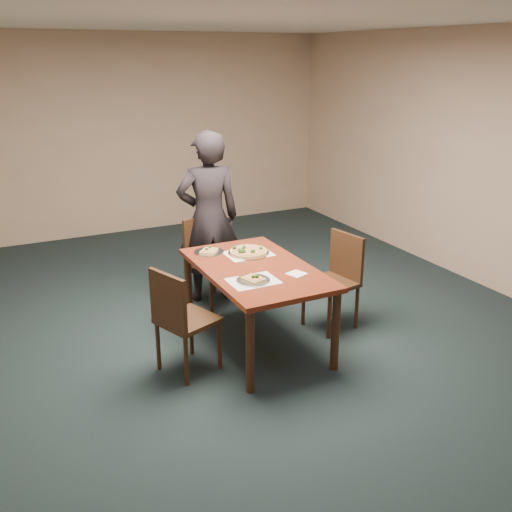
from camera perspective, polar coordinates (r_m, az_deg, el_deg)
name	(u,v)px	position (r m, az deg, el deg)	size (l,w,h in m)	color
ground	(251,344)	(5.27, -0.51, -8.81)	(8.00, 8.00, 0.00)	black
room_shell	(250,154)	(4.70, -0.58, 10.19)	(8.00, 8.00, 8.00)	tan
dining_table	(256,277)	(5.01, 0.00, -2.07)	(0.90, 1.50, 0.75)	#581E11
chair_far	(207,255)	(5.99, -4.93, 0.10)	(0.54, 0.54, 0.91)	black
chair_left	(180,316)	(4.65, -7.61, -5.96)	(0.54, 0.54, 0.91)	black
chair_right	(337,275)	(5.49, 8.13, -1.89)	(0.49, 0.49, 0.91)	black
diner	(209,218)	(5.94, -4.77, 3.82)	(0.66, 0.43, 1.80)	black
placemat_main	(248,254)	(5.30, -0.76, 0.24)	(0.42, 0.32, 0.00)	white
placemat_near	(253,281)	(4.67, -0.28, -2.51)	(0.40, 0.30, 0.00)	white
pizza_pan	(248,252)	(5.29, -0.80, 0.45)	(0.38, 0.38, 0.07)	silver
slice_plate_near	(253,279)	(4.66, -0.27, -2.36)	(0.28, 0.28, 0.06)	silver
slice_plate_far	(209,251)	(5.34, -4.74, 0.46)	(0.28, 0.28, 0.06)	silver
napkin	(297,274)	(4.82, 4.08, -1.78)	(0.14, 0.14, 0.01)	white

